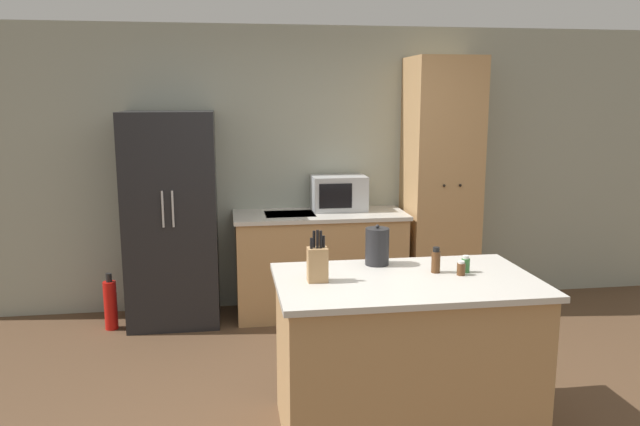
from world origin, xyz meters
TOP-DOWN VIEW (x-y plane):
  - ground_plane at (0.00, 0.00)m, footprint 14.00×14.00m
  - wall_back at (0.00, 2.33)m, footprint 7.20×0.06m
  - refrigerator at (-1.24, 1.98)m, footprint 0.77×0.66m
  - back_counter at (0.06, 2.00)m, footprint 1.55×0.64m
  - pantry_cabinet at (1.18, 2.00)m, footprint 0.61×0.61m
  - kitchen_island at (0.25, -0.12)m, footprint 1.50×0.90m
  - microwave at (0.26, 2.12)m, footprint 0.49×0.33m
  - knife_block at (-0.27, -0.10)m, footprint 0.11×0.09m
  - spice_bottle_tall_dark at (0.45, -0.03)m, footprint 0.05×0.05m
  - spice_bottle_short_red at (0.58, -0.10)m, footprint 0.05×0.05m
  - spice_bottle_amber_oil at (0.63, -0.05)m, footprint 0.05×0.05m
  - kettle at (0.15, 0.20)m, footprint 0.15×0.15m
  - fire_extinguisher at (-1.77, 1.85)m, footprint 0.11×0.11m

SIDE VIEW (x-z plane):
  - ground_plane at x=0.00m, z-range 0.00..0.00m
  - fire_extinguisher at x=-1.77m, z-range -0.03..0.47m
  - back_counter at x=0.06m, z-range 0.00..0.94m
  - kitchen_island at x=0.25m, z-range 0.00..0.95m
  - refrigerator at x=-1.24m, z-range 0.00..1.85m
  - spice_bottle_short_red at x=0.58m, z-range 0.94..1.03m
  - spice_bottle_amber_oil at x=0.63m, z-range 0.94..1.04m
  - spice_bottle_tall_dark at x=0.45m, z-range 0.94..1.09m
  - knife_block at x=-0.27m, z-range 0.90..1.20m
  - kettle at x=0.15m, z-range 0.93..1.19m
  - microwave at x=0.26m, z-range 0.94..1.25m
  - pantry_cabinet at x=1.18m, z-range 0.00..2.32m
  - wall_back at x=0.00m, z-range 0.00..2.60m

